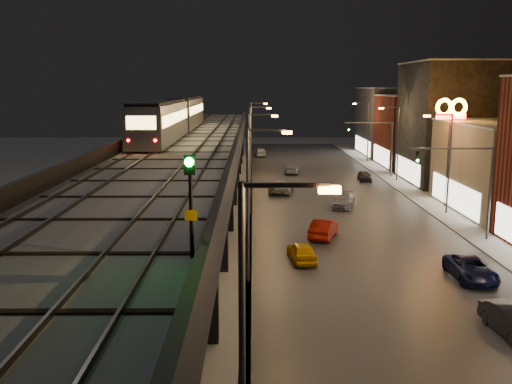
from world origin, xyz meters
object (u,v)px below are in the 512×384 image
object	(u,v)px
rail_signal	(190,186)
car_near_white	(324,229)
subway_train	(174,116)
car_taxi	(302,253)
car_mid_dark	(292,169)
car_onc_red	(365,177)
car_mid_silver	(282,187)
car_onc_white	(343,200)
car_far_white	(260,152)
car_onc_dark	(471,270)

from	to	relation	value
rail_signal	car_near_white	size ratio (longest dim) A/B	0.66
subway_train	car_taxi	world-z (taller)	subway_train
car_mid_dark	car_onc_red	distance (m)	10.47
car_mid_silver	car_onc_white	distance (m)	9.12
car_mid_dark	car_far_white	distance (m)	18.84
car_onc_red	car_mid_dark	bearing A→B (deg)	144.98
car_mid_dark	car_onc_white	bearing A→B (deg)	107.04
car_onc_dark	car_onc_red	xyz separation A→B (m)	(0.60, 35.62, -0.04)
car_near_white	car_taxi	bearing A→B (deg)	88.52
car_mid_silver	car_onc_red	xyz separation A→B (m)	(10.42, 7.67, -0.07)
car_far_white	car_onc_red	distance (m)	27.67
car_mid_dark	car_far_white	xyz separation A→B (m)	(-3.97, 18.42, 0.07)
car_taxi	car_near_white	bearing A→B (deg)	-116.36
subway_train	rail_signal	xyz separation A→B (m)	(6.40, -44.14, 0.32)
rail_signal	car_far_white	xyz separation A→B (m)	(2.92, 77.51, -7.94)
rail_signal	car_near_white	xyz separation A→B (m)	(7.05, 26.58, -7.95)
car_far_white	car_onc_red	world-z (taller)	car_far_white
car_mid_silver	subway_train	bearing A→B (deg)	13.94
car_mid_silver	car_far_white	bearing A→B (deg)	-77.39
car_mid_silver	car_onc_white	size ratio (longest dim) A/B	1.06
subway_train	car_far_white	xyz separation A→B (m)	(9.32, 33.36, -7.63)
car_mid_silver	car_mid_dark	distance (m)	14.20
car_taxi	car_mid_silver	distance (m)	24.39
rail_signal	car_onc_white	distance (m)	39.96
rail_signal	car_onc_white	xyz separation A→B (m)	(10.29, 37.78, -8.00)
car_onc_white	subway_train	bearing A→B (deg)	173.89
car_taxi	car_onc_dark	xyz separation A→B (m)	(9.72, -3.56, -0.01)
car_mid_silver	car_onc_red	size ratio (longest dim) A/B	1.37
car_mid_silver	car_onc_red	distance (m)	12.94
car_mid_dark	rail_signal	bearing A→B (deg)	91.32
subway_train	car_near_white	xyz separation A→B (m)	(13.45, -17.56, -7.63)
subway_train	car_mid_dark	world-z (taller)	subway_train
subway_train	car_far_white	bearing A→B (deg)	74.39
subway_train	car_near_white	distance (m)	23.40
car_taxi	car_mid_dark	size ratio (longest dim) A/B	0.85
subway_train	car_onc_white	distance (m)	19.44
car_far_white	car_onc_dark	xyz separation A→B (m)	(11.68, -60.41, -0.08)
car_onc_dark	car_far_white	bearing A→B (deg)	101.06
car_near_white	car_onc_dark	world-z (taller)	car_near_white
car_near_white	car_mid_silver	distance (m)	18.60
car_taxi	subway_train	bearing A→B (deg)	-70.60
car_mid_silver	car_mid_dark	xyz separation A→B (m)	(2.11, 14.04, -0.03)
car_mid_silver	car_onc_dark	distance (m)	29.62
car_mid_silver	car_far_white	xyz separation A→B (m)	(-1.86, 32.47, 0.04)
subway_train	car_onc_red	world-z (taller)	subway_train
car_mid_dark	car_onc_white	world-z (taller)	car_onc_white
subway_train	car_onc_dark	bearing A→B (deg)	-52.18
car_taxi	car_onc_white	world-z (taller)	car_onc_white
rail_signal	car_onc_dark	world-z (taller)	rail_signal
subway_train	car_far_white	world-z (taller)	subway_train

